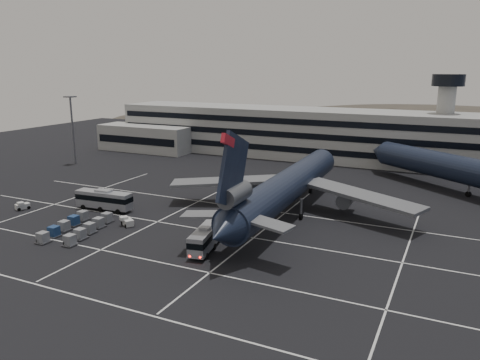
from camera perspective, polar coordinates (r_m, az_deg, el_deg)
name	(u,v)px	position (r m, az deg, el deg)	size (l,w,h in m)	color
ground	(174,234)	(75.11, -8.04, -6.58)	(260.00, 260.00, 0.00)	black
lane_markings	(182,234)	(75.19, -7.13, -6.53)	(90.00, 55.62, 0.01)	silver
terminal	(300,133)	(137.67, 7.38, 5.65)	(125.00, 26.00, 24.00)	gray
hills	(409,150)	(232.56, 19.93, 3.44)	(352.00, 180.00, 44.00)	#38332B
lightpole_left	(72,121)	(133.64, -19.80, 6.83)	(2.40, 2.40, 18.28)	slate
trijet_main	(287,186)	(82.90, 5.72, -0.78)	(47.44, 57.57, 18.08)	black
trijet_far	(475,172)	(104.43, 26.74, 0.92)	(48.50, 40.70, 18.08)	black
bus_near	(207,236)	(68.22, -4.08, -6.81)	(4.33, 10.57, 3.63)	#9EA0A6
bus_far	(104,199)	(89.55, -16.25, -2.24)	(11.17, 3.41, 3.89)	#9EA0A6
tug_a	(22,206)	(95.76, -25.04, -2.88)	(2.20, 2.72, 1.52)	beige
tug_b	(128,222)	(80.24, -13.53, -4.97)	(2.89, 2.58, 1.60)	beige
uld_cluster	(77,227)	(79.55, -19.27, -5.45)	(8.87, 13.97, 1.68)	#2D2D30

